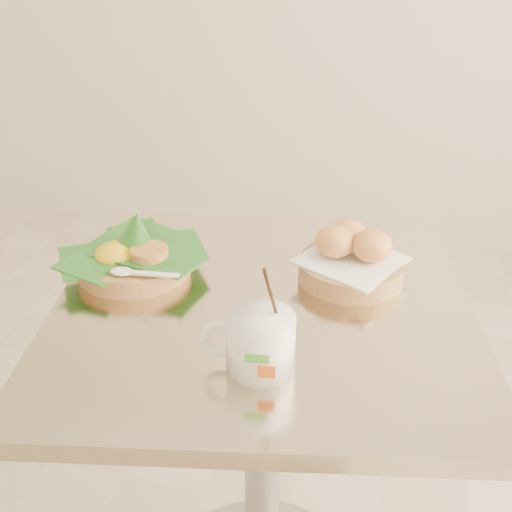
% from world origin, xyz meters
% --- Properties ---
extents(cafe_table, '(0.81, 0.81, 0.75)m').
position_xyz_m(cafe_table, '(0.20, -0.01, 0.53)').
color(cafe_table, gray).
rests_on(cafe_table, floor).
extents(rice_basket, '(0.26, 0.26, 0.13)m').
position_xyz_m(rice_basket, '(-0.05, 0.04, 0.78)').
color(rice_basket, tan).
rests_on(rice_basket, cafe_table).
extents(bread_basket, '(0.21, 0.21, 0.10)m').
position_xyz_m(bread_basket, '(0.34, 0.11, 0.79)').
color(bread_basket, tan).
rests_on(bread_basket, cafe_table).
extents(coffee_mug, '(0.14, 0.10, 0.17)m').
position_xyz_m(coffee_mug, '(0.24, -0.18, 0.80)').
color(coffee_mug, white).
rests_on(coffee_mug, cafe_table).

